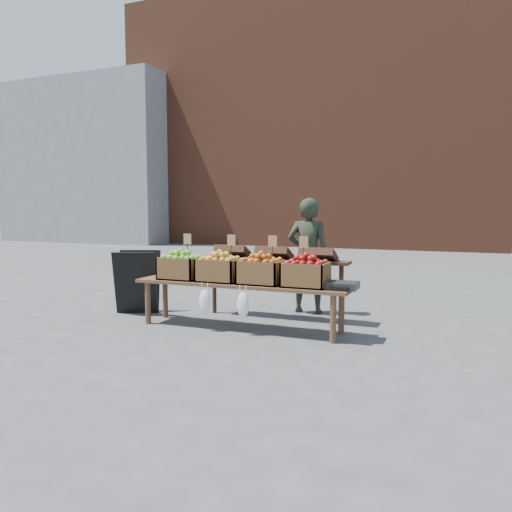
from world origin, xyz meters
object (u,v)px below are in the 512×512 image
at_px(back_table, 274,280).
at_px(display_bench, 240,306).
at_px(crate_russet_pears, 220,270).
at_px(crate_green_apples, 306,275).
at_px(vendor, 308,256).
at_px(chalkboard_sign, 137,282).
at_px(weighing_scale, 342,285).
at_px(crate_red_apples, 261,272).
at_px(crate_golden_apples, 181,268).

distance_m(back_table, display_bench, 0.78).
distance_m(crate_russet_pears, crate_green_apples, 1.10).
height_order(vendor, display_bench, vendor).
bearing_deg(chalkboard_sign, weighing_scale, -26.38).
relative_size(chalkboard_sign, display_bench, 0.33).
bearing_deg(vendor, crate_russet_pears, 55.44).
relative_size(crate_red_apples, crate_green_apples, 1.00).
xyz_separation_m(crate_russet_pears, weighing_scale, (1.53, 0.00, -0.10)).
distance_m(vendor, display_bench, 1.43).
bearing_deg(display_bench, vendor, 68.76).
height_order(back_table, display_bench, back_table).
height_order(display_bench, crate_golden_apples, crate_golden_apples).
xyz_separation_m(crate_golden_apples, crate_red_apples, (1.10, 0.00, 0.00)).
relative_size(vendor, crate_red_apples, 3.23).
bearing_deg(crate_red_apples, chalkboard_sign, 171.51).
distance_m(vendor, crate_green_apples, 1.29).
height_order(crate_green_apples, weighing_scale, crate_green_apples).
bearing_deg(crate_red_apples, crate_russet_pears, 180.00).
distance_m(chalkboard_sign, display_bench, 1.75).
relative_size(back_table, crate_green_apples, 4.20).
bearing_deg(display_bench, crate_russet_pears, 180.00).
relative_size(crate_red_apples, weighing_scale, 1.47).
bearing_deg(crate_red_apples, crate_green_apples, 0.00).
bearing_deg(crate_green_apples, weighing_scale, 0.00).
relative_size(chalkboard_sign, weighing_scale, 2.61).
height_order(crate_golden_apples, crate_green_apples, same).
distance_m(display_bench, crate_russet_pears, 0.51).
height_order(crate_red_apples, crate_green_apples, same).
bearing_deg(crate_golden_apples, weighing_scale, 0.00).
bearing_deg(display_bench, chalkboard_sign, 170.17).
bearing_deg(chalkboard_sign, crate_green_apples, -27.33).
bearing_deg(chalkboard_sign, back_table, -8.08).
bearing_deg(crate_golden_apples, chalkboard_sign, 161.57).
height_order(chalkboard_sign, crate_russet_pears, chalkboard_sign).
bearing_deg(display_bench, weighing_scale, 0.00).
bearing_deg(weighing_scale, vendor, 121.62).
bearing_deg(crate_russet_pears, vendor, 58.63).
bearing_deg(weighing_scale, crate_green_apples, 180.00).
relative_size(chalkboard_sign, crate_red_apples, 1.78).
height_order(vendor, back_table, vendor).
bearing_deg(chalkboard_sign, crate_russet_pears, -32.31).
distance_m(crate_russet_pears, crate_red_apples, 0.55).
bearing_deg(crate_golden_apples, crate_russet_pears, 0.00).
xyz_separation_m(crate_russet_pears, crate_red_apples, (0.55, 0.00, 0.00)).
height_order(crate_golden_apples, weighing_scale, crate_golden_apples).
distance_m(crate_golden_apples, weighing_scale, 2.08).
bearing_deg(back_table, crate_golden_apples, -144.25).
distance_m(crate_russet_pears, weighing_scale, 1.53).
relative_size(display_bench, crate_green_apples, 5.40).
xyz_separation_m(display_bench, weighing_scale, (1.25, 0.00, 0.33)).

